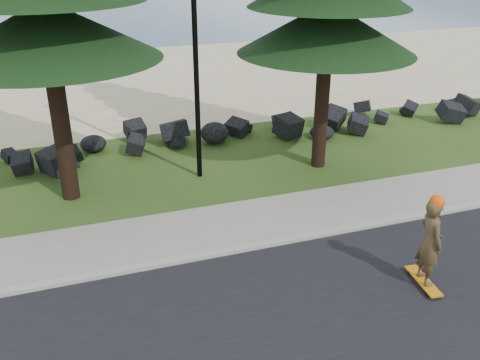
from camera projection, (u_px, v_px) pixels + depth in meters
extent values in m
plane|color=#2E4716|center=(236.00, 230.00, 12.36)|extent=(160.00, 160.00, 0.00)
cube|color=#A4A394|center=(249.00, 248.00, 11.56)|extent=(160.00, 0.20, 0.10)
cube|color=gray|center=(233.00, 224.00, 12.51)|extent=(160.00, 2.00, 0.08)
cube|color=tan|center=(136.00, 81.00, 24.79)|extent=(160.00, 15.00, 0.01)
cylinder|color=black|center=(195.00, 31.00, 13.42)|extent=(0.14, 0.14, 8.00)
cube|color=orange|center=(423.00, 281.00, 10.37)|extent=(0.38, 1.06, 0.03)
imported|color=brown|center=(430.00, 242.00, 10.00)|extent=(0.49, 0.68, 1.74)
sphere|color=#FF520E|center=(437.00, 202.00, 9.65)|extent=(0.28, 0.28, 0.28)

